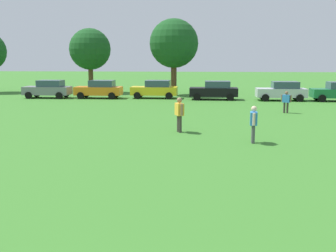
{
  "coord_description": "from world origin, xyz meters",
  "views": [
    {
      "loc": [
        5.42,
        -1.73,
        3.71
      ],
      "look_at": [
        4.16,
        11.73,
        1.4
      ],
      "focal_mm": 42.63,
      "sensor_mm": 36.0,
      "label": 1
    }
  ],
  "objects_px": {
    "parked_car_orange_1": "(99,89)",
    "parked_car_silver_4": "(282,91)",
    "bystander_midfield": "(286,100)",
    "parked_car_yellow_2": "(155,89)",
    "bystander_near_trees": "(179,112)",
    "tree_far_right": "(174,44)",
    "parked_car_black_3": "(214,90)",
    "parked_car_gray_0": "(48,89)",
    "adult_bystander": "(254,121)",
    "tree_center": "(90,49)"
  },
  "relations": [
    {
      "from": "adult_bystander",
      "to": "parked_car_orange_1",
      "type": "bearing_deg",
      "value": 37.06
    },
    {
      "from": "parked_car_gray_0",
      "to": "parked_car_orange_1",
      "type": "xyz_separation_m",
      "value": [
        4.88,
        0.19,
        0.0
      ]
    },
    {
      "from": "parked_car_black_3",
      "to": "tree_far_right",
      "type": "distance_m",
      "value": 7.28
    },
    {
      "from": "parked_car_black_3",
      "to": "parked_car_yellow_2",
      "type": "bearing_deg",
      "value": -7.41
    },
    {
      "from": "parked_car_orange_1",
      "to": "bystander_midfield",
      "type": "bearing_deg",
      "value": 150.22
    },
    {
      "from": "parked_car_silver_4",
      "to": "tree_far_right",
      "type": "relative_size",
      "value": 0.56
    },
    {
      "from": "parked_car_orange_1",
      "to": "parked_car_gray_0",
      "type": "bearing_deg",
      "value": 2.28
    },
    {
      "from": "parked_car_gray_0",
      "to": "parked_car_black_3",
      "type": "xyz_separation_m",
      "value": [
        15.57,
        -0.03,
        0.0
      ]
    },
    {
      "from": "bystander_midfield",
      "to": "parked_car_orange_1",
      "type": "height_order",
      "value": "parked_car_orange_1"
    },
    {
      "from": "parked_car_gray_0",
      "to": "parked_car_silver_4",
      "type": "distance_m",
      "value": 21.51
    },
    {
      "from": "parked_car_orange_1",
      "to": "parked_car_yellow_2",
      "type": "distance_m",
      "value": 5.21
    },
    {
      "from": "adult_bystander",
      "to": "bystander_midfield",
      "type": "xyz_separation_m",
      "value": [
        3.38,
        10.15,
        -0.1
      ]
    },
    {
      "from": "parked_car_yellow_2",
      "to": "bystander_midfield",
      "type": "bearing_deg",
      "value": 137.64
    },
    {
      "from": "bystander_near_trees",
      "to": "parked_car_yellow_2",
      "type": "height_order",
      "value": "bystander_near_trees"
    },
    {
      "from": "parked_car_yellow_2",
      "to": "parked_car_silver_4",
      "type": "bearing_deg",
      "value": 175.0
    },
    {
      "from": "parked_car_gray_0",
      "to": "parked_car_orange_1",
      "type": "distance_m",
      "value": 4.88
    },
    {
      "from": "parked_car_gray_0",
      "to": "parked_car_silver_4",
      "type": "relative_size",
      "value": 1.0
    },
    {
      "from": "bystander_near_trees",
      "to": "parked_car_silver_4",
      "type": "relative_size",
      "value": 0.41
    },
    {
      "from": "adult_bystander",
      "to": "tree_far_right",
      "type": "bearing_deg",
      "value": 17.8
    },
    {
      "from": "bystander_midfield",
      "to": "parked_car_yellow_2",
      "type": "height_order",
      "value": "parked_car_yellow_2"
    },
    {
      "from": "parked_car_orange_1",
      "to": "parked_car_silver_4",
      "type": "height_order",
      "value": "same"
    },
    {
      "from": "parked_car_gray_0",
      "to": "parked_car_yellow_2",
      "type": "height_order",
      "value": "same"
    },
    {
      "from": "adult_bystander",
      "to": "parked_car_orange_1",
      "type": "relative_size",
      "value": 0.38
    },
    {
      "from": "bystander_near_trees",
      "to": "parked_car_black_3",
      "type": "xyz_separation_m",
      "value": [
        2.11,
        16.44,
        -0.19
      ]
    },
    {
      "from": "parked_car_silver_4",
      "to": "tree_center",
      "type": "bearing_deg",
      "value": -18.83
    },
    {
      "from": "bystander_near_trees",
      "to": "parked_car_black_3",
      "type": "distance_m",
      "value": 16.57
    },
    {
      "from": "tree_far_right",
      "to": "parked_car_yellow_2",
      "type": "bearing_deg",
      "value": -112.42
    },
    {
      "from": "parked_car_yellow_2",
      "to": "parked_car_silver_4",
      "type": "xyz_separation_m",
      "value": [
        11.44,
        -1.0,
        0.0
      ]
    },
    {
      "from": "parked_car_orange_1",
      "to": "tree_far_right",
      "type": "height_order",
      "value": "tree_far_right"
    },
    {
      "from": "parked_car_yellow_2",
      "to": "tree_center",
      "type": "height_order",
      "value": "tree_center"
    },
    {
      "from": "tree_center",
      "to": "parked_car_gray_0",
      "type": "bearing_deg",
      "value": -110.56
    },
    {
      "from": "parked_car_black_3",
      "to": "parked_car_silver_4",
      "type": "relative_size",
      "value": 1.0
    },
    {
      "from": "parked_car_black_3",
      "to": "tree_far_right",
      "type": "xyz_separation_m",
      "value": [
        -4.04,
        4.27,
        4.3
      ]
    },
    {
      "from": "bystander_midfield",
      "to": "parked_car_gray_0",
      "type": "bearing_deg",
      "value": -174.91
    },
    {
      "from": "adult_bystander",
      "to": "bystander_midfield",
      "type": "distance_m",
      "value": 10.7
    },
    {
      "from": "parked_car_gray_0",
      "to": "parked_car_black_3",
      "type": "distance_m",
      "value": 15.57
    },
    {
      "from": "bystander_near_trees",
      "to": "parked_car_orange_1",
      "type": "distance_m",
      "value": 18.74
    },
    {
      "from": "parked_car_orange_1",
      "to": "parked_car_yellow_2",
      "type": "xyz_separation_m",
      "value": [
        5.19,
        0.49,
        0.0
      ]
    },
    {
      "from": "parked_car_black_3",
      "to": "tree_center",
      "type": "distance_m",
      "value": 15.12
    },
    {
      "from": "bystander_near_trees",
      "to": "parked_car_gray_0",
      "type": "xyz_separation_m",
      "value": [
        -13.46,
        16.47,
        -0.19
      ]
    },
    {
      "from": "parked_car_gray_0",
      "to": "parked_car_black_3",
      "type": "relative_size",
      "value": 1.0
    },
    {
      "from": "adult_bystander",
      "to": "parked_car_yellow_2",
      "type": "bearing_deg",
      "value": 24.02
    },
    {
      "from": "parked_car_silver_4",
      "to": "tree_far_right",
      "type": "distance_m",
      "value": 11.77
    },
    {
      "from": "parked_car_yellow_2",
      "to": "parked_car_black_3",
      "type": "xyz_separation_m",
      "value": [
        5.5,
        -0.72,
        0.0
      ]
    },
    {
      "from": "bystander_near_trees",
      "to": "parked_car_gray_0",
      "type": "relative_size",
      "value": 0.41
    },
    {
      "from": "bystander_near_trees",
      "to": "parked_car_orange_1",
      "type": "bearing_deg",
      "value": -175.28
    },
    {
      "from": "tree_center",
      "to": "parked_car_yellow_2",
      "type": "bearing_deg",
      "value": -35.61
    },
    {
      "from": "bystander_midfield",
      "to": "parked_car_yellow_2",
      "type": "relative_size",
      "value": 0.35
    },
    {
      "from": "bystander_near_trees",
      "to": "tree_center",
      "type": "bearing_deg",
      "value": -176.42
    },
    {
      "from": "parked_car_black_3",
      "to": "parked_car_silver_4",
      "type": "xyz_separation_m",
      "value": [
        5.93,
        -0.28,
        0.0
      ]
    }
  ]
}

